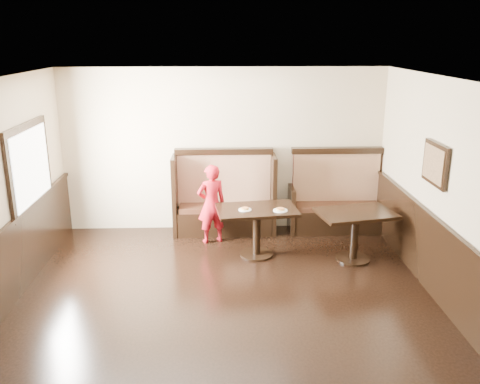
{
  "coord_description": "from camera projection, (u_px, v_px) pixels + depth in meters",
  "views": [
    {
      "loc": [
        -0.05,
        -5.05,
        3.27
      ],
      "look_at": [
        0.23,
        2.35,
        1.0
      ],
      "focal_mm": 38.0,
      "sensor_mm": 36.0,
      "label": 1
    }
  ],
  "objects": [
    {
      "name": "child",
      "position": [
        212.0,
        204.0,
        8.27
      ],
      "size": [
        0.56,
        0.46,
        1.32
      ],
      "primitive_type": "imported",
      "rotation": [
        0.0,
        0.0,
        3.48
      ],
      "color": "red",
      "rests_on": "ground"
    },
    {
      "name": "room_shell",
      "position": [
        201.0,
        272.0,
        5.85
      ],
      "size": [
        7.0,
        7.0,
        7.0
      ],
      "color": "tan",
      "rests_on": "ground"
    },
    {
      "name": "pizza_plate_left",
      "position": [
        245.0,
        209.0,
        7.65
      ],
      "size": [
        0.2,
        0.2,
        0.04
      ],
      "color": "white",
      "rests_on": "table_main"
    },
    {
      "name": "booth_main",
      "position": [
        224.0,
        202.0,
        8.78
      ],
      "size": [
        1.75,
        0.72,
        1.45
      ],
      "color": "black",
      "rests_on": "ground"
    },
    {
      "name": "pizza_plate_right",
      "position": [
        280.0,
        210.0,
        7.61
      ],
      "size": [
        0.22,
        0.22,
        0.04
      ],
      "color": "white",
      "rests_on": "table_main"
    },
    {
      "name": "ground",
      "position": [
        227.0,
        336.0,
        5.78
      ],
      "size": [
        7.0,
        7.0,
        0.0
      ],
      "primitive_type": "plane",
      "color": "black",
      "rests_on": "ground"
    },
    {
      "name": "table_neighbor",
      "position": [
        355.0,
        224.0,
        7.61
      ],
      "size": [
        1.24,
        0.94,
        0.77
      ],
      "rotation": [
        0.0,
        0.0,
        0.21
      ],
      "color": "black",
      "rests_on": "ground"
    },
    {
      "name": "table_main",
      "position": [
        257.0,
        220.0,
        7.77
      ],
      "size": [
        1.29,
        0.89,
        0.77
      ],
      "rotation": [
        0.0,
        0.0,
        0.12
      ],
      "color": "black",
      "rests_on": "ground"
    },
    {
      "name": "booth_neighbor",
      "position": [
        336.0,
        204.0,
        8.86
      ],
      "size": [
        1.65,
        0.72,
        1.45
      ],
      "color": "black",
      "rests_on": "ground"
    }
  ]
}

